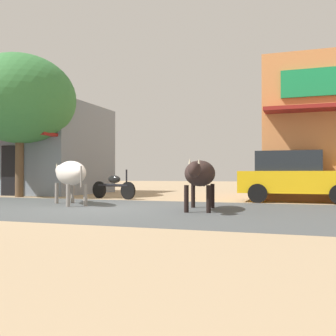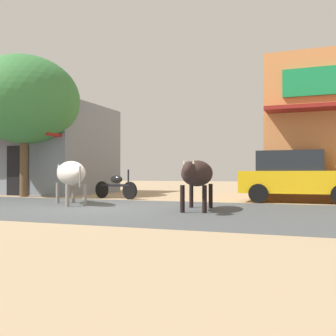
# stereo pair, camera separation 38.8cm
# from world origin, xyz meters

# --- Properties ---
(ground) EXTENTS (80.00, 80.00, 0.00)m
(ground) POSITION_xyz_m (0.00, 0.00, 0.00)
(ground) COLOR tan
(asphalt_road) EXTENTS (72.00, 6.33, 0.00)m
(asphalt_road) POSITION_xyz_m (0.00, 0.00, 0.00)
(asphalt_road) COLOR #4B4F50
(asphalt_road) RESTS_ON ground
(storefront_left_cafe) EXTENTS (7.64, 5.66, 4.11)m
(storefront_left_cafe) POSITION_xyz_m (-8.00, 6.60, 2.06)
(storefront_left_cafe) COLOR slate
(storefront_left_cafe) RESTS_ON ground
(roadside_tree) EXTENTS (4.38, 4.38, 5.64)m
(roadside_tree) POSITION_xyz_m (-5.67, 3.59, 3.87)
(roadside_tree) COLOR brown
(roadside_tree) RESTS_ON ground
(parked_hatchback_car) EXTENTS (3.71, 2.08, 1.64)m
(parked_hatchback_car) POSITION_xyz_m (4.68, 4.30, 0.84)
(parked_hatchback_car) COLOR yellow
(parked_hatchback_car) RESTS_ON ground
(parked_motorcycle) EXTENTS (1.99, 0.63, 1.07)m
(parked_motorcycle) POSITION_xyz_m (-1.59, 3.71, 0.47)
(parked_motorcycle) COLOR black
(parked_motorcycle) RESTS_ON ground
(cow_near_brown) EXTENTS (2.31, 2.21, 1.29)m
(cow_near_brown) POSITION_xyz_m (-1.56, 0.81, 0.92)
(cow_near_brown) COLOR silver
(cow_near_brown) RESTS_ON ground
(cow_far_dark) EXTENTS (1.06, 2.74, 1.24)m
(cow_far_dark) POSITION_xyz_m (2.53, 0.27, 0.91)
(cow_far_dark) COLOR #31221F
(cow_far_dark) RESTS_ON ground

